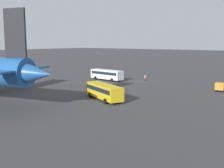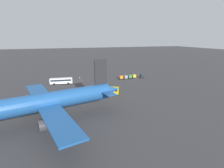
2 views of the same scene
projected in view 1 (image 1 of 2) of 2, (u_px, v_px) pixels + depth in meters
ground_plane at (143, 81)px, 80.83m from camera, size 600.00×600.00×0.00m
shuttle_bus_near at (107, 74)px, 83.06m from camera, size 11.18×4.02×3.04m
shuttle_bus_far at (104, 91)px, 55.19m from camera, size 11.06×7.00×3.05m
worker_person at (145, 78)px, 81.43m from camera, size 0.38×0.38×1.74m
cargo_cart_orange at (220, 86)px, 64.23m from camera, size 2.23×1.96×2.06m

